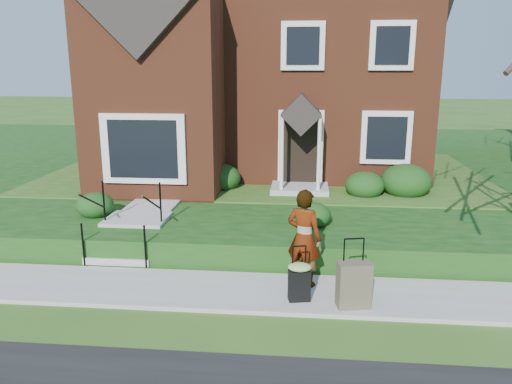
# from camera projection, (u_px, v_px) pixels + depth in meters

# --- Properties ---
(ground) EXTENTS (120.00, 120.00, 0.00)m
(ground) POSITION_uv_depth(u_px,v_px,m) (230.00, 293.00, 9.17)
(ground) COLOR #2D5119
(ground) RESTS_ON ground
(sidewalk) EXTENTS (60.00, 1.60, 0.08)m
(sidewalk) POSITION_uv_depth(u_px,v_px,m) (230.00, 291.00, 9.16)
(sidewalk) COLOR #9E9B93
(sidewalk) RESTS_ON ground
(terrace) EXTENTS (44.00, 20.00, 0.60)m
(terrace) POSITION_uv_depth(u_px,v_px,m) (374.00, 167.00, 19.25)
(terrace) COLOR #113C10
(terrace) RESTS_ON ground
(walkway) EXTENTS (1.20, 6.00, 0.06)m
(walkway) POSITION_uv_depth(u_px,v_px,m) (168.00, 191.00, 14.07)
(walkway) COLOR #9E9B93
(walkway) RESTS_ON terrace
(main_house) EXTENTS (10.40, 10.20, 9.40)m
(main_house) POSITION_uv_depth(u_px,v_px,m) (263.00, 30.00, 17.18)
(main_house) COLOR brown
(main_house) RESTS_ON terrace
(front_steps) EXTENTS (1.40, 2.02, 1.50)m
(front_steps) POSITION_uv_depth(u_px,v_px,m) (131.00, 232.00, 11.06)
(front_steps) COLOR #9E9B93
(front_steps) RESTS_ON ground
(foundation_shrubs) EXTENTS (9.74, 4.25, 1.11)m
(foundation_shrubs) POSITION_uv_depth(u_px,v_px,m) (238.00, 177.00, 13.85)
(foundation_shrubs) COLOR #133810
(foundation_shrubs) RESTS_ON terrace
(woman) EXTENTS (0.79, 0.67, 1.83)m
(woman) POSITION_uv_depth(u_px,v_px,m) (304.00, 238.00, 9.15)
(woman) COLOR #999999
(woman) RESTS_ON sidewalk
(suitcase_black) EXTENTS (0.47, 0.41, 0.99)m
(suitcase_black) POSITION_uv_depth(u_px,v_px,m) (299.00, 280.00, 8.62)
(suitcase_black) COLOR black
(suitcase_black) RESTS_ON sidewalk
(suitcase_olive) EXTENTS (0.60, 0.41, 1.20)m
(suitcase_olive) POSITION_uv_depth(u_px,v_px,m) (354.00, 284.00, 8.40)
(suitcase_olive) COLOR brown
(suitcase_olive) RESTS_ON sidewalk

